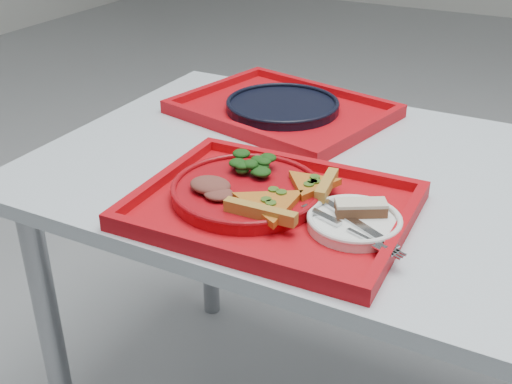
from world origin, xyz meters
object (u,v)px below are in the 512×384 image
at_px(tray_far, 282,113).
at_px(navy_plate, 283,107).
at_px(dessert_bar, 361,208).
at_px(tray_main, 272,210).
at_px(dinner_plate, 247,193).

height_order(tray_far, navy_plate, navy_plate).
distance_m(tray_far, dessert_bar, 0.52).
bearing_deg(tray_main, tray_far, 111.94).
distance_m(tray_main, tray_far, 0.46).
height_order(tray_far, dinner_plate, dinner_plate).
height_order(tray_main, tray_far, same).
relative_size(dinner_plate, navy_plate, 1.00).
distance_m(dinner_plate, dessert_bar, 0.20).
bearing_deg(dinner_plate, dessert_bar, 3.58).
relative_size(tray_far, dessert_bar, 5.18).
distance_m(tray_main, dessert_bar, 0.15).
bearing_deg(tray_far, dessert_bar, -37.41).
distance_m(dinner_plate, navy_plate, 0.43).
xyz_separation_m(dinner_plate, navy_plate, (-0.13, 0.41, -0.00)).
bearing_deg(navy_plate, dessert_bar, -50.33).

